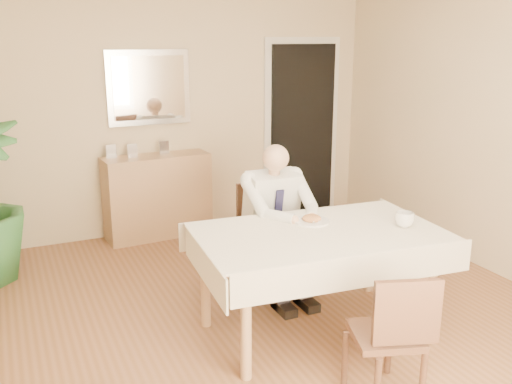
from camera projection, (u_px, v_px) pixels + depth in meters
name	position (u px, v px, depth m)	size (l,w,h in m)	color
room	(278.00, 154.00, 3.82)	(5.00, 5.02, 2.60)	brown
doorway	(302.00, 130.00, 6.68)	(0.96, 0.07, 2.10)	silver
mirror	(149.00, 88.00, 5.82)	(0.86, 0.04, 0.76)	silver
dining_table	(319.00, 242.00, 4.00)	(1.79, 1.15, 0.75)	#9D754E
chair_far	(265.00, 229.00, 4.82)	(0.45, 0.45, 0.87)	#3D2014
chair_near	(394.00, 331.00, 3.24)	(0.48, 0.49, 0.80)	#3D2014
seated_man	(281.00, 216.00, 4.51)	(0.48, 0.72, 1.24)	silver
plate	(312.00, 221.00, 4.16)	(0.26, 0.26, 0.02)	white
food	(312.00, 218.00, 4.15)	(0.14, 0.14, 0.06)	brown
knife	(321.00, 221.00, 4.12)	(0.01, 0.01, 0.13)	silver
fork	(311.00, 222.00, 4.08)	(0.01, 0.01, 0.13)	silver
coffee_mug	(405.00, 220.00, 4.05)	(0.14, 0.14, 0.11)	white
sideboard	(158.00, 196.00, 5.99)	(1.09, 0.37, 0.87)	#9D754E
photo_frame_left	(111.00, 151.00, 5.73)	(0.10, 0.02, 0.14)	silver
photo_frame_center	(132.00, 151.00, 5.77)	(0.10, 0.02, 0.14)	silver
photo_frame_right	(164.00, 148.00, 5.92)	(0.10, 0.02, 0.14)	silver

